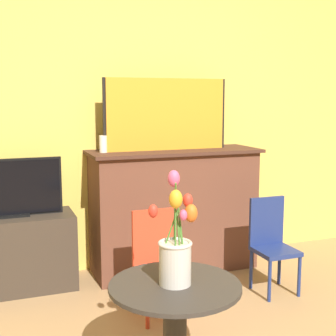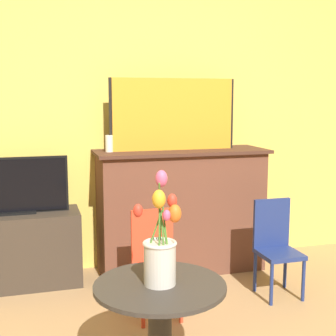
{
  "view_description": "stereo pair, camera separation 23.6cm",
  "coord_description": "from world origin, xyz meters",
  "px_view_note": "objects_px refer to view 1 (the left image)",
  "views": [
    {
      "loc": [
        -1.0,
        -1.45,
        1.35
      ],
      "look_at": [
        0.03,
        1.28,
        0.91
      ],
      "focal_mm": 50.0,
      "sensor_mm": 36.0,
      "label": 1
    },
    {
      "loc": [
        -0.78,
        -1.52,
        1.35
      ],
      "look_at": [
        0.03,
        1.28,
        0.91
      ],
      "focal_mm": 50.0,
      "sensor_mm": 36.0,
      "label": 2
    }
  ],
  "objects_px": {
    "chair_blue": "(271,240)",
    "vase_tulips": "(176,249)",
    "painting": "(166,114)",
    "chair_red": "(157,258)",
    "tv_monitor": "(7,189)"
  },
  "relations": [
    {
      "from": "vase_tulips",
      "to": "painting",
      "type": "bearing_deg",
      "value": 71.04
    },
    {
      "from": "painting",
      "to": "tv_monitor",
      "type": "bearing_deg",
      "value": 179.5
    },
    {
      "from": "painting",
      "to": "chair_blue",
      "type": "relative_size",
      "value": 1.49
    },
    {
      "from": "chair_blue",
      "to": "vase_tulips",
      "type": "distance_m",
      "value": 1.34
    },
    {
      "from": "painting",
      "to": "chair_blue",
      "type": "xyz_separation_m",
      "value": [
        0.55,
        -0.63,
        -0.86
      ]
    },
    {
      "from": "painting",
      "to": "chair_red",
      "type": "bearing_deg",
      "value": -115.17
    },
    {
      "from": "chair_red",
      "to": "painting",
      "type": "bearing_deg",
      "value": 64.83
    },
    {
      "from": "painting",
      "to": "chair_red",
      "type": "xyz_separation_m",
      "value": [
        -0.33,
        -0.7,
        -0.86
      ]
    },
    {
      "from": "painting",
      "to": "chair_red",
      "type": "height_order",
      "value": "painting"
    },
    {
      "from": "tv_monitor",
      "to": "chair_red",
      "type": "bearing_deg",
      "value": -40.06
    },
    {
      "from": "painting",
      "to": "vase_tulips",
      "type": "relative_size",
      "value": 1.92
    },
    {
      "from": "painting",
      "to": "vase_tulips",
      "type": "distance_m",
      "value": 1.61
    },
    {
      "from": "chair_red",
      "to": "chair_blue",
      "type": "xyz_separation_m",
      "value": [
        0.88,
        0.06,
        0.0
      ]
    },
    {
      "from": "tv_monitor",
      "to": "vase_tulips",
      "type": "distance_m",
      "value": 1.59
    },
    {
      "from": "painting",
      "to": "tv_monitor",
      "type": "xyz_separation_m",
      "value": [
        -1.17,
        0.01,
        -0.5
      ]
    }
  ]
}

